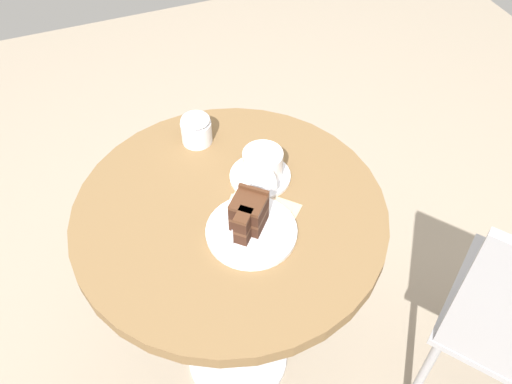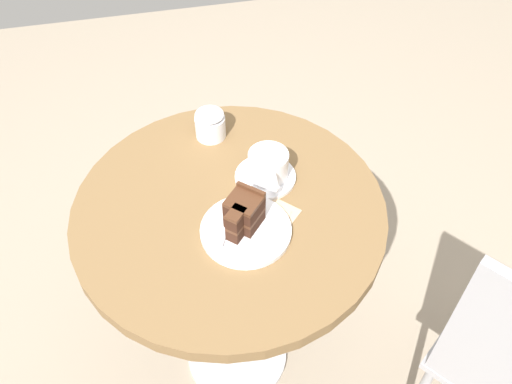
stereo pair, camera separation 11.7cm
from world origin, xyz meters
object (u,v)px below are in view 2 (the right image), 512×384
object	(u,v)px
cake_plate	(246,230)
napkin	(251,221)
fork	(233,212)
teaspoon	(267,161)
cake_slice	(243,213)
saucer	(265,177)
sugar_pot	(212,123)
coffee_cup	(268,165)

from	to	relation	value
cake_plate	napkin	world-z (taller)	cake_plate
cake_plate	fork	bearing A→B (deg)	-161.29
fork	teaspoon	bearing A→B (deg)	-11.25
cake_slice	napkin	bearing A→B (deg)	122.31
saucer	fork	world-z (taller)	fork
teaspoon	sugar_pot	world-z (taller)	sugar_pot
saucer	napkin	distance (m)	0.13
cake_plate	cake_slice	xyz separation A→B (m)	(-0.01, -0.00, 0.04)
cake_slice	napkin	world-z (taller)	cake_slice
cake_slice	fork	world-z (taller)	cake_slice
coffee_cup	napkin	bearing A→B (deg)	-29.13
saucer	sugar_pot	distance (m)	0.20
saucer	teaspoon	xyz separation A→B (m)	(-0.04, 0.01, 0.01)
cake_slice	sugar_pot	bearing A→B (deg)	-177.15
saucer	teaspoon	distance (m)	0.05
fork	sugar_pot	bearing A→B (deg)	26.95
saucer	fork	distance (m)	0.13
saucer	napkin	bearing A→B (deg)	-26.50
cake_slice	napkin	distance (m)	0.05
cake_plate	saucer	bearing A→B (deg)	152.08
napkin	teaspoon	bearing A→B (deg)	155.64
cake_slice	cake_plate	bearing A→B (deg)	11.84
saucer	teaspoon	world-z (taller)	teaspoon
teaspoon	napkin	world-z (taller)	teaspoon
teaspoon	napkin	size ratio (longest dim) A/B	0.44
cake_plate	coffee_cup	bearing A→B (deg)	149.96
napkin	sugar_pot	bearing A→B (deg)	-173.11
cake_plate	napkin	size ratio (longest dim) A/B	0.87
teaspoon	cake_plate	bearing A→B (deg)	-126.57
teaspoon	sugar_pot	xyz separation A→B (m)	(-0.13, -0.11, 0.03)
coffee_cup	fork	size ratio (longest dim) A/B	0.87
teaspoon	napkin	distance (m)	0.18
coffee_cup	sugar_pot	xyz separation A→B (m)	(-0.17, -0.10, -0.00)
teaspoon	sugar_pot	bearing A→B (deg)	118.91
saucer	cake_slice	distance (m)	0.16
cake_plate	napkin	bearing A→B (deg)	146.02
saucer	fork	size ratio (longest dim) A/B	0.99
coffee_cup	fork	xyz separation A→B (m)	(0.09, -0.10, -0.03)
sugar_pot	cake_plate	bearing A→B (deg)	3.22
coffee_cup	sugar_pot	world-z (taller)	sugar_pot
coffee_cup	teaspoon	xyz separation A→B (m)	(-0.04, 0.01, -0.03)
sugar_pot	fork	bearing A→B (deg)	0.23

